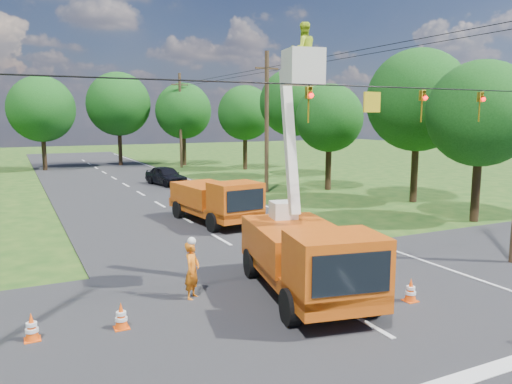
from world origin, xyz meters
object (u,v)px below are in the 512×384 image
traffic_cone_3 (288,227)px  tree_right_b (418,100)px  traffic_cone_5 (32,327)px  second_truck (216,200)px  distant_car (166,176)px  tree_right_d (293,103)px  traffic_cone_7 (221,202)px  traffic_cone_8 (411,291)px  traffic_cone_4 (121,316)px  tree_right_c (329,118)px  tree_far_a (41,109)px  tree_far_c (183,111)px  pole_right_far (180,120)px  tree_right_a (481,114)px  tree_right_e (245,113)px  ground_worker (192,271)px  pole_right_mid (267,121)px  traffic_cone_2 (263,238)px  bucket_truck (306,242)px  tree_far_b (118,104)px

traffic_cone_3 → tree_right_b: size_ratio=0.07×
traffic_cone_3 → traffic_cone_5: size_ratio=1.00×
second_truck → distant_car: second_truck is taller
tree_right_d → traffic_cone_7: bearing=-135.6°
traffic_cone_5 → tree_right_d: 35.29m
traffic_cone_8 → tree_right_d: size_ratio=0.07×
traffic_cone_4 → tree_right_c: 27.01m
tree_far_a → tree_far_c: 14.53m
traffic_cone_5 → pole_right_far: (16.44, 39.23, 4.75)m
second_truck → pole_right_far: (7.35, 28.52, 3.89)m
tree_right_a → tree_far_a: bearing=116.6°
pole_right_far → tree_right_c: pole_right_far is taller
traffic_cone_3 → tree_right_c: size_ratio=0.09×
distant_car → tree_right_c: tree_right_c is taller
second_truck → tree_far_c: bearing=68.0°
tree_right_b → tree_far_a: (-20.00, 31.00, -0.25)m
pole_right_far → tree_right_e: size_ratio=1.16×
ground_worker → tree_far_c: size_ratio=0.19×
pole_right_far → tree_right_a: (5.00, -34.00, 0.46)m
traffic_cone_8 → tree_right_a: size_ratio=0.09×
ground_worker → pole_right_mid: pole_right_mid is taller
traffic_cone_2 → pole_right_far: pole_right_far is taller
traffic_cone_7 → tree_far_a: (-8.04, 27.50, 5.83)m
traffic_cone_4 → traffic_cone_5: (-2.09, 0.27, 0.00)m
bucket_truck → tree_right_d: (15.14, 26.58, 4.98)m
ground_worker → pole_right_far: 40.28m
ground_worker → tree_right_c: 24.39m
traffic_cone_7 → tree_right_c: size_ratio=0.09×
pole_right_mid → tree_right_e: (5.30, 15.00, 0.70)m
tree_right_d → pole_right_mid: bearing=-132.0°
traffic_cone_4 → tree_far_b: size_ratio=0.07×
distant_car → bucket_truck: bearing=-109.8°
tree_right_b → tree_far_c: tree_right_b is taller
second_truck → tree_far_b: tree_far_b is taller
traffic_cone_3 → tree_right_c: tree_right_c is taller
traffic_cone_3 → bucket_truck: bearing=-116.1°
traffic_cone_3 → tree_right_d: tree_right_d is taller
tree_far_c → distant_car: bearing=-113.2°
ground_worker → tree_right_a: bearing=-33.6°
ground_worker → distant_car: size_ratio=0.39×
distant_car → tree_far_a: bearing=103.4°
bucket_truck → traffic_cone_5: size_ratio=11.47×
bucket_truck → tree_far_c: (9.84, 41.58, 4.36)m
traffic_cone_4 → pole_right_mid: bearing=53.7°
pole_right_mid → tree_right_a: pole_right_mid is taller
ground_worker → pole_right_far: pole_right_far is taller
tree_far_c → tree_right_c: bearing=-80.9°
traffic_cone_3 → tree_right_d: size_ratio=0.07×
tree_right_a → tree_right_c: bearing=91.3°
tree_right_c → traffic_cone_7: bearing=-161.0°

